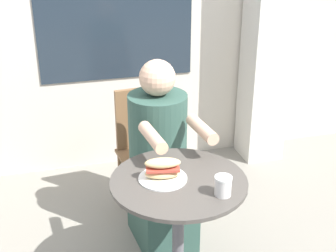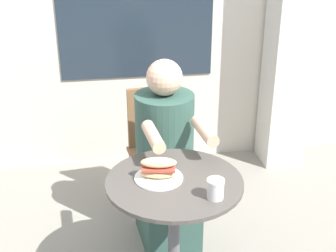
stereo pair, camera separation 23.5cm
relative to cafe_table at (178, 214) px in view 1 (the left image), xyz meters
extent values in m
cube|color=beige|center=(1.14, 1.42, 0.67)|extent=(0.31, 0.31, 2.40)
cylinder|color=#47423D|center=(0.00, 0.00, 0.19)|extent=(0.67, 0.67, 0.02)
cylinder|color=#515156|center=(0.00, 0.00, -0.17)|extent=(0.06, 0.06, 0.69)
cube|color=brown|center=(0.04, 0.78, -0.09)|extent=(0.42, 0.42, 0.02)
cube|color=brown|center=(0.02, 0.95, 0.13)|extent=(0.35, 0.07, 0.42)
cylinder|color=brown|center=(0.22, 0.63, -0.32)|extent=(0.03, 0.03, 0.43)
cylinder|color=brown|center=(-0.11, 0.60, -0.32)|extent=(0.03, 0.03, 0.43)
cylinder|color=brown|center=(0.19, 0.96, -0.32)|extent=(0.03, 0.03, 0.43)
cylinder|color=brown|center=(-0.14, 0.93, -0.32)|extent=(0.03, 0.03, 0.43)
cube|color=#2D4C42|center=(0.04, 0.49, -0.31)|extent=(0.37, 0.46, 0.45)
cylinder|color=#2D4C42|center=(0.04, 0.56, 0.17)|extent=(0.35, 0.35, 0.51)
sphere|color=#D6A889|center=(0.04, 0.56, 0.53)|extent=(0.21, 0.21, 0.21)
cylinder|color=#D6A889|center=(0.21, 0.26, 0.33)|extent=(0.09, 0.28, 0.07)
cylinder|color=#D6A889|center=(-0.07, 0.23, 0.33)|extent=(0.09, 0.28, 0.07)
cylinder|color=white|center=(-0.07, 0.03, 0.20)|extent=(0.24, 0.24, 0.01)
ellipsoid|color=#DBB77A|center=(-0.07, 0.03, 0.23)|extent=(0.19, 0.10, 0.05)
cube|color=#B74233|center=(-0.07, 0.03, 0.26)|extent=(0.17, 0.10, 0.01)
ellipsoid|color=#DBB77A|center=(-0.07, 0.03, 0.29)|extent=(0.19, 0.10, 0.05)
cylinder|color=silver|center=(0.16, -0.18, 0.24)|extent=(0.08, 0.08, 0.08)
cylinder|color=white|center=(0.16, -0.18, 0.29)|extent=(0.08, 0.08, 0.01)
camera|label=1|loc=(-0.57, -1.87, 1.36)|focal=50.00mm
camera|label=2|loc=(-0.34, -1.92, 1.36)|focal=50.00mm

